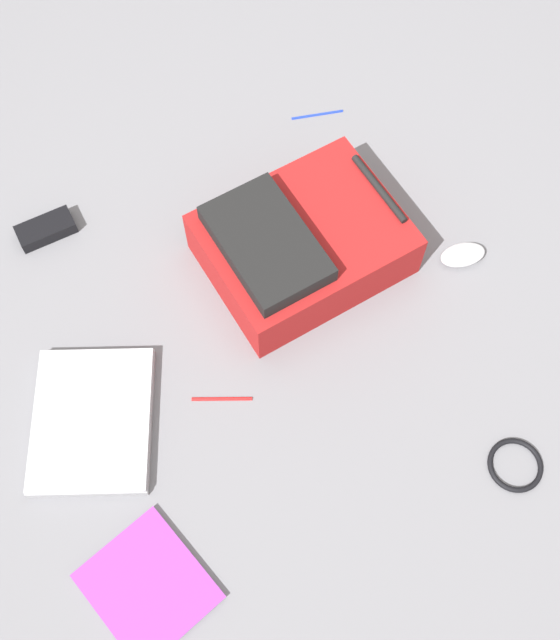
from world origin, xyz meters
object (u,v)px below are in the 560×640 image
Objects in this scene: pen_blue at (317,114)px; laptop at (92,420)px; computer_mouse at (463,255)px; cable_coil at (515,465)px; pen_black at (222,398)px; backpack at (300,244)px; book_manual at (148,586)px; power_brick at (46,229)px.

laptop is at bearing -47.53° from pen_blue.
computer_mouse is 0.50m from cable_coil.
backpack is at bearing 136.89° from pen_black.
computer_mouse reaches higher than laptop.
cable_coil is at bearing 91.12° from book_manual.
pen_blue is (-0.40, 0.18, -0.07)m from backpack.
book_manual is at bearing -88.88° from cable_coil.
laptop is (0.25, -0.54, -0.06)m from backpack.
cable_coil is 0.64m from pen_black.
laptop is 0.92m from computer_mouse.
pen_blue is at bearing -156.99° from computer_mouse.
computer_mouse is 0.93× the size of cable_coil.
laptop is 0.97m from pen_blue.
computer_mouse is 0.66m from pen_black.
backpack is 3.81× the size of pen_black.
book_manual is at bearing -39.16° from backpack.
backpack is 1.34× the size of laptop.
power_brick is (-0.25, -0.56, -0.06)m from backpack.
book_manual is 0.79m from cable_coil.
power_brick is at bearing -78.10° from pen_blue.
pen_black is (0.18, -0.63, -0.02)m from computer_mouse.
pen_black is (0.53, 0.29, -0.01)m from power_brick.
power_brick reaches higher than pen_blue.
laptop is 2.78× the size of power_brick.
computer_mouse is at bearing 73.87° from backpack.
backpack is 0.44m from pen_blue.
pen_black is at bearing -120.27° from cable_coil.
laptop is 1.26× the size of book_manual.
backpack is at bearing 140.84° from book_manual.
power_brick is (-0.35, -0.92, -0.00)m from computer_mouse.
computer_mouse is at bearing 69.04° from power_brick.
pen_blue is (-0.51, -0.19, -0.02)m from computer_mouse.
pen_blue is (-1.02, 0.68, -0.00)m from book_manual.
backpack reaches higher than power_brick.
cable_coil reaches higher than pen_black.
laptop is 0.28m from pen_black.
backpack is 1.68× the size of book_manual.
pen_black is (0.03, 0.28, -0.01)m from laptop.
pen_blue is at bearing 156.43° from backpack.
computer_mouse is at bearing 99.20° from laptop.
pen_black is at bearing 84.24° from laptop.
computer_mouse is (-0.15, 0.91, 0.00)m from laptop.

